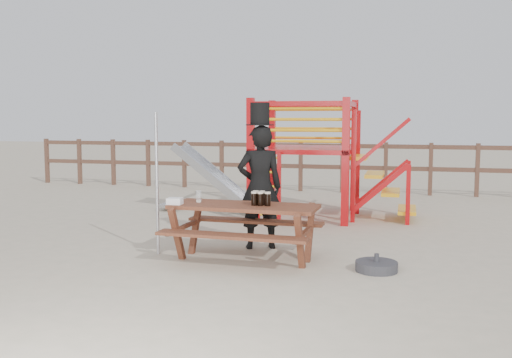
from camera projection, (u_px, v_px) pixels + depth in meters
name	position (u px, v px, depth m)	size (l,w,h in m)	color
ground	(238.00, 264.00, 6.93)	(60.00, 60.00, 0.00)	#C1B096
back_fence	(321.00, 161.00, 13.58)	(15.09, 0.09, 1.20)	brown
playground_fort	(301.00, 157.00, 10.23)	(4.71, 1.84, 2.10)	#BC0C0F
picnic_table	(244.00, 225.00, 7.05)	(1.85, 1.30, 0.70)	brown
man_with_hat	(260.00, 184.00, 7.68)	(0.71, 0.60, 1.97)	black
metal_pole	(157.00, 184.00, 7.33)	(0.04, 0.04, 1.84)	#B2B2B7
parasol_base	(376.00, 266.00, 6.59)	(0.49, 0.49, 0.21)	#313136
paper_bag	(175.00, 201.00, 7.04)	(0.18, 0.14, 0.08)	white
stout_pints	(260.00, 198.00, 6.96)	(0.24, 0.16, 0.17)	black
empty_glasses	(199.00, 197.00, 7.22)	(0.07, 0.07, 0.15)	silver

